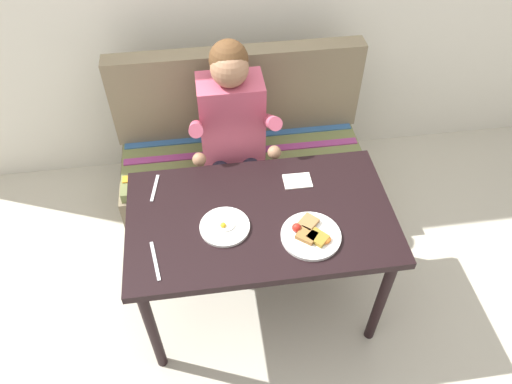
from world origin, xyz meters
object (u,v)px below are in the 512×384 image
(table, at_px, (260,226))
(plate_breakfast, at_px, (311,235))
(couch, at_px, (242,163))
(napkin, at_px, (297,181))
(knife, at_px, (155,261))
(plate_eggs, at_px, (225,226))
(person, at_px, (233,130))
(fork, at_px, (155,188))

(table, xyz_separation_m, plate_breakfast, (0.20, -0.15, 0.10))
(couch, distance_m, napkin, 0.74)
(table, height_order, knife, knife)
(plate_eggs, bearing_deg, plate_breakfast, -15.50)
(couch, height_order, plate_breakfast, couch)
(person, bearing_deg, knife, -117.62)
(plate_eggs, height_order, napkin, plate_eggs)
(couch, height_order, person, person)
(napkin, bearing_deg, fork, 175.94)
(table, relative_size, plate_breakfast, 4.61)
(plate_breakfast, relative_size, fork, 1.53)
(person, relative_size, plate_eggs, 5.50)
(person, height_order, napkin, person)
(table, relative_size, plate_eggs, 5.44)
(table, bearing_deg, plate_breakfast, -37.93)
(napkin, height_order, fork, napkin)
(person, xyz_separation_m, plate_eggs, (-0.11, -0.64, -0.00))
(person, height_order, knife, person)
(table, height_order, couch, couch)
(couch, distance_m, plate_breakfast, 1.02)
(fork, bearing_deg, table, -15.99)
(couch, height_order, knife, couch)
(person, height_order, fork, person)
(napkin, relative_size, fork, 0.78)
(couch, relative_size, plate_breakfast, 5.53)
(fork, bearing_deg, person, 51.37)
(person, bearing_deg, napkin, -56.90)
(table, bearing_deg, person, 95.94)
(person, distance_m, plate_eggs, 0.65)
(plate_eggs, distance_m, napkin, 0.44)
(table, height_order, plate_breakfast, plate_breakfast)
(fork, bearing_deg, plate_eggs, -32.77)
(table, bearing_deg, fork, 153.92)
(plate_breakfast, relative_size, napkin, 1.97)
(table, relative_size, napkin, 9.07)
(couch, xyz_separation_m, plate_eggs, (-0.17, -0.82, 0.41))
(table, bearing_deg, napkin, 41.79)
(plate_breakfast, bearing_deg, table, 142.07)
(napkin, distance_m, knife, 0.77)
(table, distance_m, plate_breakfast, 0.27)
(plate_eggs, xyz_separation_m, fork, (-0.30, 0.28, -0.01))
(plate_breakfast, xyz_separation_m, plate_eggs, (-0.36, 0.10, -0.00))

